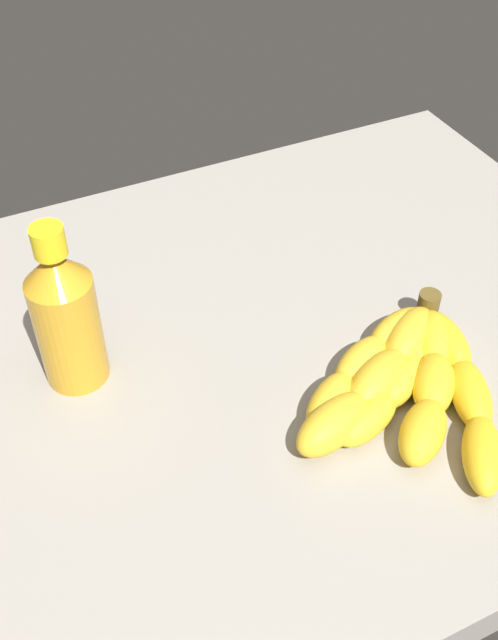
# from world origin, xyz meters

# --- Properties ---
(ground_plane) EXTENTS (0.89, 0.58, 0.04)m
(ground_plane) POSITION_xyz_m (0.00, 0.00, -0.02)
(ground_plane) COLOR gray
(banana_bunch) EXTENTS (0.20, 0.20, 0.04)m
(banana_bunch) POSITION_xyz_m (-0.14, 0.10, 0.02)
(banana_bunch) COLOR yellow
(banana_bunch) RESTS_ON ground_plane
(honey_bottle) EXTENTS (0.05, 0.05, 0.15)m
(honey_bottle) POSITION_xyz_m (0.10, -0.03, 0.07)
(honey_bottle) COLOR gold
(honey_bottle) RESTS_ON ground_plane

